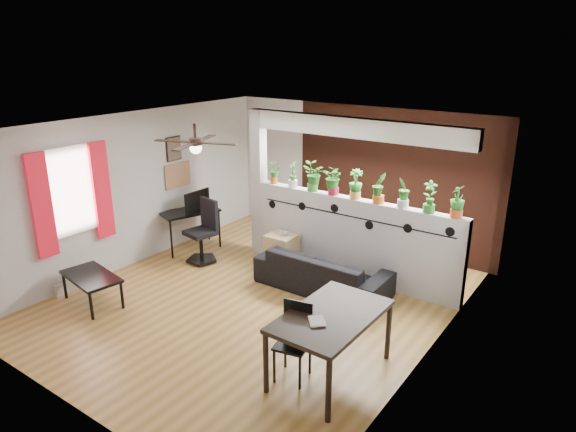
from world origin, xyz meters
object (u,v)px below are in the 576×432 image
(potted_plant_7, at_px, (430,196))
(computer_desk, at_px, (190,214))
(potted_plant_0, at_px, (274,172))
(potted_plant_1, at_px, (293,174))
(potted_plant_6, at_px, (404,192))
(potted_plant_4, at_px, (356,183))
(dining_table, at_px, (331,321))
(office_chair, at_px, (204,235))
(cup, at_px, (284,233))
(coffee_table, at_px, (91,278))
(sofa, at_px, (323,272))
(potted_plant_2, at_px, (313,176))
(potted_plant_3, at_px, (334,179))
(cube_shelf, at_px, (282,251))
(ceiling_fan, at_px, (196,144))
(potted_plant_5, at_px, (379,187))
(potted_plant_8, at_px, (458,201))
(folding_chair, at_px, (295,333))

(potted_plant_7, bearing_deg, computer_desk, -171.64)
(potted_plant_0, height_order, potted_plant_1, potted_plant_1)
(potted_plant_1, xyz_separation_m, potted_plant_6, (1.97, -0.00, 0.01))
(potted_plant_4, height_order, dining_table, potted_plant_4)
(potted_plant_1, relative_size, office_chair, 0.40)
(potted_plant_4, bearing_deg, cup, -163.15)
(cup, bearing_deg, coffee_table, -120.88)
(sofa, bearing_deg, potted_plant_4, -105.04)
(potted_plant_2, distance_m, potted_plant_3, 0.40)
(potted_plant_2, height_order, office_chair, potted_plant_2)
(cube_shelf, xyz_separation_m, dining_table, (2.21, -2.11, 0.41))
(ceiling_fan, relative_size, potted_plant_5, 2.52)
(potted_plant_5, relative_size, cup, 4.21)
(potted_plant_3, distance_m, dining_table, 2.97)
(potted_plant_7, relative_size, potted_plant_8, 1.00)
(dining_table, distance_m, folding_chair, 0.43)
(potted_plant_0, relative_size, potted_plant_1, 0.83)
(folding_chair, bearing_deg, potted_plant_8, 71.85)
(potted_plant_4, distance_m, sofa, 1.46)
(potted_plant_1, xyz_separation_m, folding_chair, (1.89, -2.68, -1.04))
(sofa, bearing_deg, computer_desk, -0.71)
(potted_plant_8, bearing_deg, sofa, -159.74)
(potted_plant_1, height_order, potted_plant_3, potted_plant_3)
(potted_plant_3, distance_m, coffee_table, 3.95)
(potted_plant_0, distance_m, office_chair, 1.64)
(potted_plant_2, bearing_deg, dining_table, -53.36)
(potted_plant_2, relative_size, coffee_table, 0.45)
(sofa, distance_m, cube_shelf, 1.05)
(potted_plant_2, distance_m, potted_plant_6, 1.58)
(potted_plant_6, xyz_separation_m, office_chair, (-3.24, -0.90, -1.11))
(potted_plant_2, relative_size, sofa, 0.24)
(ceiling_fan, bearing_deg, coffee_table, -133.04)
(computer_desk, bearing_deg, cube_shelf, 8.55)
(folding_chair, bearing_deg, potted_plant_4, 104.70)
(potted_plant_8, xyz_separation_m, office_chair, (-4.03, -0.90, -1.11))
(potted_plant_0, bearing_deg, potted_plant_2, -0.00)
(potted_plant_3, bearing_deg, potted_plant_0, 180.00)
(potted_plant_8, height_order, folding_chair, potted_plant_8)
(potted_plant_5, distance_m, potted_plant_6, 0.40)
(ceiling_fan, relative_size, dining_table, 0.82)
(potted_plant_1, bearing_deg, potted_plant_3, 0.00)
(potted_plant_7, relative_size, sofa, 0.23)
(folding_chair, bearing_deg, cup, 127.99)
(potted_plant_2, bearing_deg, office_chair, -151.52)
(folding_chair, bearing_deg, computer_desk, 151.30)
(potted_plant_0, height_order, cube_shelf, potted_plant_0)
(sofa, distance_m, computer_desk, 2.90)
(potted_plant_4, xyz_separation_m, computer_desk, (-3.05, -0.62, -0.92))
(potted_plant_0, xyz_separation_m, dining_table, (2.61, -2.45, -0.84))
(potted_plant_1, distance_m, potted_plant_2, 0.40)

